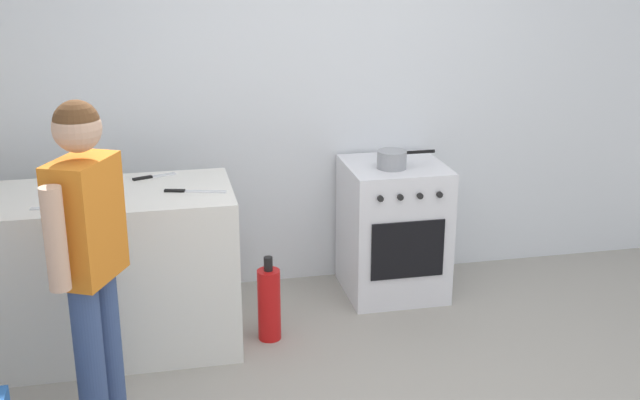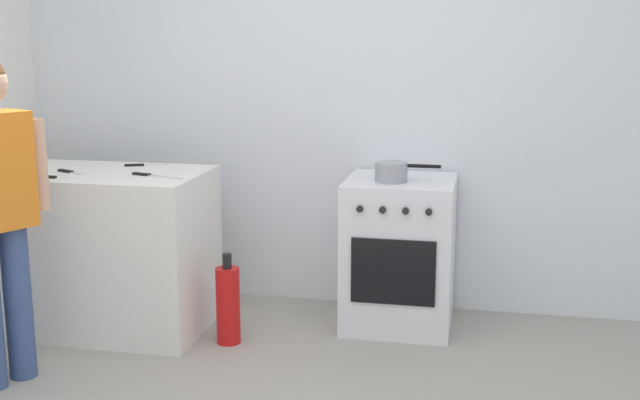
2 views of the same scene
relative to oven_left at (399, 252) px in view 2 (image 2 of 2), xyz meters
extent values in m
cube|color=silver|center=(-0.35, 0.37, 0.87)|extent=(6.00, 0.10, 2.60)
cube|color=silver|center=(-1.70, -0.38, 0.02)|extent=(1.30, 0.70, 0.90)
cube|color=silver|center=(0.00, 0.00, 0.00)|extent=(0.60, 0.60, 0.85)
cube|color=black|center=(0.00, -0.30, -0.03)|extent=(0.45, 0.01, 0.36)
cylinder|color=black|center=(-0.14, -0.12, 0.42)|extent=(0.19, 0.19, 0.01)
cylinder|color=black|center=(0.14, -0.12, 0.42)|extent=(0.19, 0.19, 0.01)
cylinder|color=black|center=(-0.14, 0.12, 0.42)|extent=(0.19, 0.19, 0.01)
cylinder|color=black|center=(0.14, 0.12, 0.42)|extent=(0.19, 0.19, 0.01)
cylinder|color=black|center=(-0.18, -0.31, 0.31)|extent=(0.04, 0.02, 0.04)
cylinder|color=black|center=(-0.06, -0.31, 0.31)|extent=(0.04, 0.02, 0.04)
cylinder|color=black|center=(0.06, -0.31, 0.31)|extent=(0.04, 0.02, 0.04)
cylinder|color=black|center=(0.18, -0.31, 0.31)|extent=(0.04, 0.02, 0.04)
cylinder|color=gray|center=(-0.05, -0.08, 0.48)|extent=(0.18, 0.18, 0.11)
cylinder|color=black|center=(0.13, -0.08, 0.52)|extent=(0.18, 0.02, 0.02)
cube|color=silver|center=(-1.20, -0.48, 0.48)|extent=(0.22, 0.09, 0.01)
cube|color=black|center=(-1.36, -0.43, 0.48)|extent=(0.11, 0.05, 0.01)
cube|color=silver|center=(-1.40, -0.12, 0.48)|extent=(0.14, 0.08, 0.01)
cube|color=black|center=(-1.52, -0.16, 0.48)|extent=(0.11, 0.06, 0.01)
cube|color=silver|center=(-1.71, -0.47, 0.48)|extent=(0.10, 0.06, 0.01)
cube|color=black|center=(-1.81, -0.43, 0.48)|extent=(0.11, 0.07, 0.01)
cube|color=silver|center=(-1.97, -0.59, 0.48)|extent=(0.20, 0.06, 0.01)
cube|color=black|center=(-1.82, -0.61, 0.48)|extent=(0.11, 0.04, 0.01)
cylinder|color=#384C7A|center=(-1.72, -1.10, -0.04)|extent=(0.13, 0.13, 0.76)
cylinder|color=tan|center=(-1.65, -0.96, 0.61)|extent=(0.09, 0.09, 0.44)
cylinder|color=red|center=(-0.87, -0.48, -0.22)|extent=(0.13, 0.13, 0.42)
cylinder|color=black|center=(-0.87, -0.48, 0.03)|extent=(0.05, 0.05, 0.08)
camera|label=1|loc=(-1.45, -4.55, 1.78)|focal=45.00mm
camera|label=2|loc=(0.46, -4.40, 1.23)|focal=45.00mm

